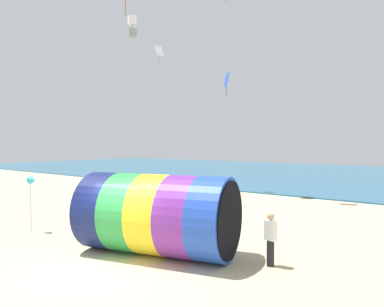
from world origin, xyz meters
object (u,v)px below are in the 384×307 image
object	(u,v)px
beach_flag	(33,182)
kite_handler	(271,239)
kite_white_box	(132,27)
kite_white_diamond	(159,51)
giant_inflatable_tube	(158,214)
bystander_mid_beach	(179,191)
bystander_near_water	(202,187)
kite_blue_diamond	(226,80)

from	to	relation	value
beach_flag	kite_handler	bearing A→B (deg)	12.23
kite_white_box	beach_flag	size ratio (longest dim) A/B	0.61
kite_white_diamond	beach_flag	size ratio (longest dim) A/B	0.54
giant_inflatable_tube	bystander_mid_beach	bearing A→B (deg)	125.74
kite_white_diamond	kite_white_box	distance (m)	3.08
bystander_near_water	beach_flag	distance (m)	12.66
kite_white_box	beach_flag	xyz separation A→B (m)	(3.09, -8.80, -9.47)
kite_white_diamond	beach_flag	xyz separation A→B (m)	(3.33, -11.70, -8.46)
kite_white_diamond	bystander_mid_beach	xyz separation A→B (m)	(4.02, -2.58, -9.71)
kite_handler	kite_white_box	world-z (taller)	kite_white_box
kite_white_diamond	kite_white_box	xyz separation A→B (m)	(0.24, -2.90, 1.01)
kite_handler	beach_flag	distance (m)	10.59
giant_inflatable_tube	beach_flag	distance (m)	6.67
kite_white_box	beach_flag	world-z (taller)	kite_white_box
giant_inflatable_tube	kite_blue_diamond	xyz separation A→B (m)	(-7.10, 15.48, 7.45)
giant_inflatable_tube	kite_white_box	xyz separation A→B (m)	(-9.65, 7.83, 10.24)
giant_inflatable_tube	kite_handler	xyz separation A→B (m)	(3.71, 1.26, -0.54)
giant_inflatable_tube	kite_blue_diamond	size ratio (longest dim) A/B	3.21
kite_white_diamond	kite_blue_diamond	world-z (taller)	kite_white_diamond
kite_handler	kite_white_box	xyz separation A→B (m)	(-13.36, 6.58, 10.78)
giant_inflatable_tube	kite_white_box	distance (m)	16.10
bystander_mid_beach	kite_handler	bearing A→B (deg)	-35.76
kite_handler	bystander_near_water	size ratio (longest dim) A/B	1.08
kite_white_diamond	bystander_near_water	distance (m)	10.39
kite_handler	bystander_near_water	xyz separation A→B (m)	(-10.38, 10.36, -0.07)
bystander_near_water	beach_flag	xyz separation A→B (m)	(0.11, -12.59, 1.38)
kite_blue_diamond	bystander_near_water	xyz separation A→B (m)	(0.43, -3.87, -8.06)
giant_inflatable_tube	kite_white_diamond	world-z (taller)	kite_white_diamond
kite_blue_diamond	bystander_mid_beach	xyz separation A→B (m)	(1.23, -7.33, -7.93)
kite_white_diamond	beach_flag	distance (m)	14.82
kite_white_box	bystander_mid_beach	xyz separation A→B (m)	(3.78, 0.32, -10.72)
bystander_mid_beach	kite_white_diamond	bearing A→B (deg)	147.33
kite_white_box	kite_blue_diamond	bearing A→B (deg)	71.61
kite_handler	kite_white_diamond	size ratio (longest dim) A/B	1.29
kite_white_diamond	kite_blue_diamond	xyz separation A→B (m)	(2.78, 4.75, -1.78)
bystander_near_water	beach_flag	size ratio (longest dim) A/B	0.64
kite_handler	kite_white_diamond	bearing A→B (deg)	145.13
kite_white_diamond	bystander_near_water	size ratio (longest dim) A/B	0.83
kite_white_box	giant_inflatable_tube	bearing A→B (deg)	-39.08
bystander_mid_beach	giant_inflatable_tube	bearing A→B (deg)	-54.26
kite_handler	kite_white_box	bearing A→B (deg)	153.78
kite_handler	bystander_mid_beach	world-z (taller)	bystander_mid_beach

